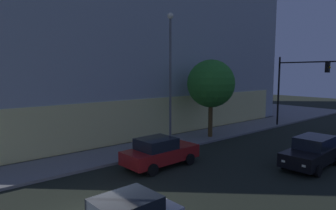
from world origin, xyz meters
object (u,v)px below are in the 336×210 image
Objects in this scene: modern_building at (91,35)px; car_red at (160,152)px; sidewalk_tree at (211,84)px; traffic_light_far_corner at (295,80)px; street_lamp_sidewalk at (170,65)px; car_black at (312,152)px.

modern_building reaches higher than car_red.
sidewalk_tree is (2.36, -16.55, -5.23)m from modern_building.
street_lamp_sidewalk reaches higher than traffic_light_far_corner.
sidewalk_tree is at bearing -81.87° from modern_building.
modern_building is 7.22× the size of car_red.
car_red is 8.80m from car_black.
car_black is (-10.23, -6.32, -3.78)m from traffic_light_far_corner.
street_lamp_sidewalk is at bearing 41.18° from car_red.
modern_building is 3.56× the size of street_lamp_sidewalk.
sidewalk_tree is 8.94m from car_red.
modern_building is at bearing 93.28° from car_black.
street_lamp_sidewalk is at bearing -97.09° from modern_building.
sidewalk_tree is (-9.31, 2.30, -0.16)m from traffic_light_far_corner.
car_red is 0.99× the size of car_black.
traffic_light_far_corner is 1.47× the size of car_red.
traffic_light_far_corner is 17.36m from car_red.
sidewalk_tree is at bearing 1.73° from street_lamp_sidewalk.
modern_building is 5.28× the size of sidewalk_tree.
sidewalk_tree is 9.40m from car_black.
street_lamp_sidewalk is 6.58m from car_red.
car_red is at bearing -159.04° from sidewalk_tree.
car_red is at bearing 139.60° from car_black.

